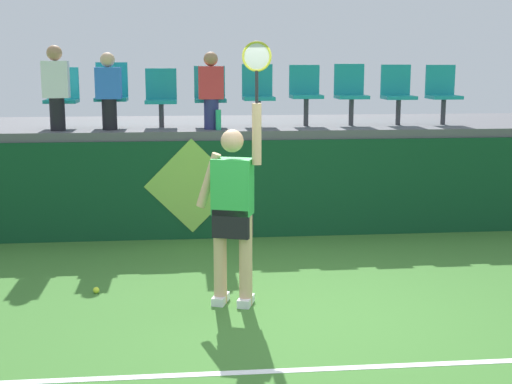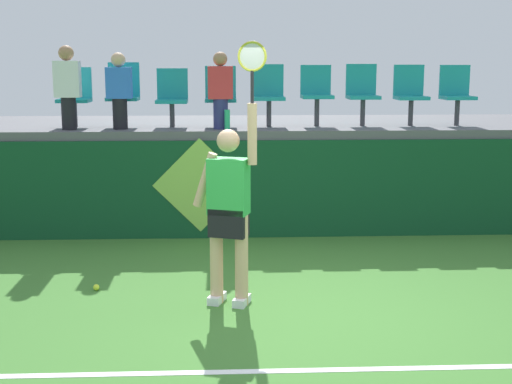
{
  "view_description": "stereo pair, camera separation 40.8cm",
  "coord_description": "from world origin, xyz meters",
  "px_view_note": "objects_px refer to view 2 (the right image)",
  "views": [
    {
      "loc": [
        -1.05,
        -6.3,
        2.39
      ],
      "look_at": [
        -0.3,
        1.1,
        1.0
      ],
      "focal_mm": 49.79,
      "sensor_mm": 36.0,
      "label": 1
    },
    {
      "loc": [
        -0.64,
        -6.33,
        2.39
      ],
      "look_at": [
        -0.3,
        1.1,
        1.0
      ],
      "focal_mm": 49.79,
      "sensor_mm": 36.0,
      "label": 2
    }
  ],
  "objects_px": {
    "stadium_chair_0": "(75,94)",
    "spectator_0": "(220,89)",
    "tennis_player": "(229,206)",
    "stadium_chair_3": "(221,94)",
    "tennis_ball": "(96,287)",
    "stadium_chair_5": "(316,91)",
    "stadium_chair_8": "(456,92)",
    "spectator_1": "(119,89)",
    "stadium_chair_1": "(123,92)",
    "stadium_chair_2": "(172,95)",
    "stadium_chair_6": "(362,91)",
    "stadium_chair_7": "(410,92)",
    "spectator_2": "(68,86)",
    "stadium_chair_4": "(269,92)",
    "water_bottle": "(227,120)"
  },
  "relations": [
    {
      "from": "stadium_chair_0",
      "to": "spectator_0",
      "type": "distance_m",
      "value": 2.11
    },
    {
      "from": "tennis_player",
      "to": "stadium_chair_3",
      "type": "xyz_separation_m",
      "value": [
        -0.09,
        3.47,
        0.92
      ]
    },
    {
      "from": "spectator_0",
      "to": "tennis_ball",
      "type": "bearing_deg",
      "value": -117.14
    },
    {
      "from": "tennis_ball",
      "to": "stadium_chair_3",
      "type": "relative_size",
      "value": 0.08
    },
    {
      "from": "tennis_player",
      "to": "stadium_chair_5",
      "type": "distance_m",
      "value": 3.82
    },
    {
      "from": "stadium_chair_8",
      "to": "spectator_1",
      "type": "xyz_separation_m",
      "value": [
        -4.79,
        -0.4,
        0.06
      ]
    },
    {
      "from": "stadium_chair_0",
      "to": "stadium_chair_1",
      "type": "relative_size",
      "value": 0.92
    },
    {
      "from": "stadium_chair_2",
      "to": "stadium_chair_8",
      "type": "xyz_separation_m",
      "value": [
        4.1,
        -0.0,
        0.04
      ]
    },
    {
      "from": "stadium_chair_5",
      "to": "stadium_chair_6",
      "type": "bearing_deg",
      "value": 0.22
    },
    {
      "from": "tennis_player",
      "to": "stadium_chair_6",
      "type": "relative_size",
      "value": 2.91
    },
    {
      "from": "stadium_chair_6",
      "to": "stadium_chair_5",
      "type": "bearing_deg",
      "value": -179.78
    },
    {
      "from": "tennis_ball",
      "to": "stadium_chair_7",
      "type": "bearing_deg",
      "value": 36.55
    },
    {
      "from": "stadium_chair_6",
      "to": "stadium_chair_3",
      "type": "bearing_deg",
      "value": 179.95
    },
    {
      "from": "spectator_2",
      "to": "stadium_chair_3",
      "type": "bearing_deg",
      "value": 12.41
    },
    {
      "from": "spectator_1",
      "to": "stadium_chair_0",
      "type": "bearing_deg",
      "value": 149.64
    },
    {
      "from": "stadium_chair_3",
      "to": "stadium_chair_5",
      "type": "distance_m",
      "value": 1.37
    },
    {
      "from": "stadium_chair_8",
      "to": "stadium_chair_3",
      "type": "bearing_deg",
      "value": 179.97
    },
    {
      "from": "tennis_player",
      "to": "spectator_1",
      "type": "xyz_separation_m",
      "value": [
        -1.46,
        3.07,
        1.0
      ]
    },
    {
      "from": "stadium_chair_4",
      "to": "spectator_1",
      "type": "height_order",
      "value": "spectator_1"
    },
    {
      "from": "stadium_chair_4",
      "to": "stadium_chair_6",
      "type": "xyz_separation_m",
      "value": [
        1.35,
        -0.0,
        0.01
      ]
    },
    {
      "from": "stadium_chair_4",
      "to": "tennis_player",
      "type": "bearing_deg",
      "value": -99.83
    },
    {
      "from": "tennis_player",
      "to": "spectator_1",
      "type": "bearing_deg",
      "value": 115.46
    },
    {
      "from": "tennis_ball",
      "to": "stadium_chair_2",
      "type": "height_order",
      "value": "stadium_chair_2"
    },
    {
      "from": "stadium_chair_6",
      "to": "spectator_0",
      "type": "height_order",
      "value": "spectator_0"
    },
    {
      "from": "stadium_chair_1",
      "to": "stadium_chair_2",
      "type": "bearing_deg",
      "value": -0.32
    },
    {
      "from": "stadium_chair_1",
      "to": "stadium_chair_5",
      "type": "distance_m",
      "value": 2.75
    },
    {
      "from": "stadium_chair_2",
      "to": "stadium_chair_3",
      "type": "xyz_separation_m",
      "value": [
        0.69,
        0.0,
        0.02
      ]
    },
    {
      "from": "stadium_chair_0",
      "to": "spectator_1",
      "type": "distance_m",
      "value": 0.79
    },
    {
      "from": "tennis_player",
      "to": "spectator_0",
      "type": "relative_size",
      "value": 2.45
    },
    {
      "from": "water_bottle",
      "to": "stadium_chair_5",
      "type": "height_order",
      "value": "stadium_chair_5"
    },
    {
      "from": "tennis_ball",
      "to": "stadium_chair_1",
      "type": "distance_m",
      "value": 3.56
    },
    {
      "from": "stadium_chair_8",
      "to": "spectator_1",
      "type": "height_order",
      "value": "spectator_1"
    },
    {
      "from": "tennis_ball",
      "to": "stadium_chair_0",
      "type": "xyz_separation_m",
      "value": [
        -0.74,
        3.0,
        1.87
      ]
    },
    {
      "from": "water_bottle",
      "to": "stadium_chair_0",
      "type": "height_order",
      "value": "stadium_chair_0"
    },
    {
      "from": "stadium_chair_6",
      "to": "spectator_1",
      "type": "bearing_deg",
      "value": -173.33
    },
    {
      "from": "stadium_chair_2",
      "to": "stadium_chair_6",
      "type": "distance_m",
      "value": 2.73
    },
    {
      "from": "stadium_chair_8",
      "to": "stadium_chair_2",
      "type": "bearing_deg",
      "value": 180.0
    },
    {
      "from": "tennis_ball",
      "to": "spectator_2",
      "type": "height_order",
      "value": "spectator_2"
    },
    {
      "from": "stadium_chair_8",
      "to": "spectator_1",
      "type": "distance_m",
      "value": 4.8
    },
    {
      "from": "stadium_chair_8",
      "to": "spectator_0",
      "type": "bearing_deg",
      "value": -172.72
    },
    {
      "from": "stadium_chair_1",
      "to": "water_bottle",
      "type": "bearing_deg",
      "value": -21.74
    },
    {
      "from": "stadium_chair_3",
      "to": "spectator_0",
      "type": "distance_m",
      "value": 0.45
    },
    {
      "from": "stadium_chair_1",
      "to": "stadium_chair_6",
      "type": "xyz_separation_m",
      "value": [
        3.41,
        -0.0,
        -0.0
      ]
    },
    {
      "from": "water_bottle",
      "to": "stadium_chair_3",
      "type": "bearing_deg",
      "value": 98.66
    },
    {
      "from": "water_bottle",
      "to": "stadium_chair_7",
      "type": "height_order",
      "value": "stadium_chair_7"
    },
    {
      "from": "stadium_chair_4",
      "to": "spectator_2",
      "type": "height_order",
      "value": "spectator_2"
    },
    {
      "from": "stadium_chair_0",
      "to": "spectator_2",
      "type": "height_order",
      "value": "spectator_2"
    },
    {
      "from": "tennis_ball",
      "to": "stadium_chair_1",
      "type": "relative_size",
      "value": 0.07
    },
    {
      "from": "tennis_ball",
      "to": "spectator_1",
      "type": "xyz_separation_m",
      "value": [
        -0.06,
        2.6,
        1.95
      ]
    },
    {
      "from": "stadium_chair_7",
      "to": "spectator_2",
      "type": "height_order",
      "value": "spectator_2"
    }
  ]
}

